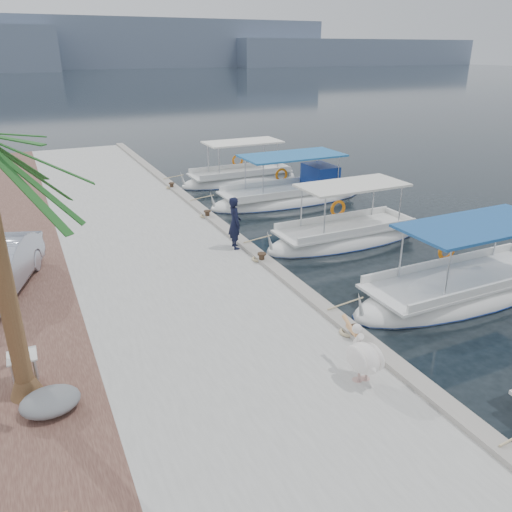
{
  "coord_description": "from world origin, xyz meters",
  "views": [
    {
      "loc": [
        -6.77,
        -11.64,
        6.8
      ],
      "look_at": [
        -1.0,
        0.55,
        1.2
      ],
      "focal_mm": 35.0,
      "sensor_mm": 36.0,
      "label": 1
    }
  ],
  "objects_px": {
    "fishing_caique_c": "(345,238)",
    "fishing_caique_b": "(463,292)",
    "fishing_caique_d": "(290,197)",
    "fisherman": "(235,223)",
    "fishing_caique_e": "(240,180)",
    "pelican": "(364,356)"
  },
  "relations": [
    {
      "from": "fishing_caique_b",
      "to": "fishing_caique_e",
      "type": "height_order",
      "value": "same"
    },
    {
      "from": "fishing_caique_b",
      "to": "pelican",
      "type": "bearing_deg",
      "value": -155.28
    },
    {
      "from": "fishing_caique_b",
      "to": "fishing_caique_c",
      "type": "relative_size",
      "value": 1.17
    },
    {
      "from": "pelican",
      "to": "fisherman",
      "type": "xyz_separation_m",
      "value": [
        0.56,
        7.93,
        0.32
      ]
    },
    {
      "from": "fishing_caique_d",
      "to": "fishing_caique_e",
      "type": "bearing_deg",
      "value": 99.07
    },
    {
      "from": "pelican",
      "to": "fisherman",
      "type": "relative_size",
      "value": 0.8
    },
    {
      "from": "fishing_caique_c",
      "to": "fishing_caique_d",
      "type": "bearing_deg",
      "value": 82.38
    },
    {
      "from": "pelican",
      "to": "fishing_caique_d",
      "type": "bearing_deg",
      "value": 66.77
    },
    {
      "from": "fishing_caique_d",
      "to": "fishing_caique_e",
      "type": "height_order",
      "value": "same"
    },
    {
      "from": "fishing_caique_c",
      "to": "fisherman",
      "type": "bearing_deg",
      "value": 179.55
    },
    {
      "from": "fishing_caique_e",
      "to": "fishing_caique_b",
      "type": "bearing_deg",
      "value": -88.13
    },
    {
      "from": "fishing_caique_e",
      "to": "pelican",
      "type": "bearing_deg",
      "value": -106.01
    },
    {
      "from": "fishing_caique_e",
      "to": "fisherman",
      "type": "distance_m",
      "value": 11.17
    },
    {
      "from": "fishing_caique_d",
      "to": "fishing_caique_b",
      "type": "bearing_deg",
      "value": -90.99
    },
    {
      "from": "fishing_caique_c",
      "to": "pelican",
      "type": "height_order",
      "value": "fishing_caique_c"
    },
    {
      "from": "fisherman",
      "to": "pelican",
      "type": "bearing_deg",
      "value": -177.72
    },
    {
      "from": "fishing_caique_d",
      "to": "fishing_caique_e",
      "type": "relative_size",
      "value": 1.17
    },
    {
      "from": "fishing_caique_d",
      "to": "fisherman",
      "type": "relative_size",
      "value": 4.48
    },
    {
      "from": "fishing_caique_d",
      "to": "fishing_caique_c",
      "type": "bearing_deg",
      "value": -97.62
    },
    {
      "from": "fishing_caique_c",
      "to": "fishing_caique_e",
      "type": "relative_size",
      "value": 0.98
    },
    {
      "from": "fishing_caique_c",
      "to": "fishing_caique_b",
      "type": "bearing_deg",
      "value": -83.73
    },
    {
      "from": "pelican",
      "to": "fishing_caique_b",
      "type": "bearing_deg",
      "value": 24.72
    }
  ]
}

